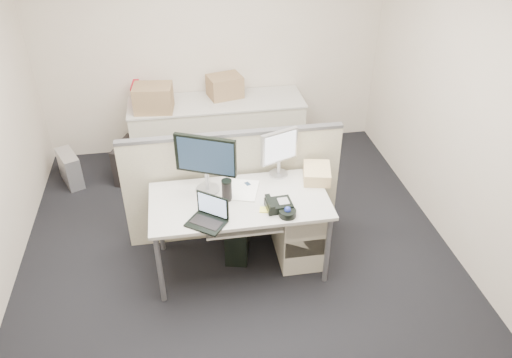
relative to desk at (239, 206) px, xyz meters
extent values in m
cube|color=black|center=(0.00, 0.00, -0.67)|extent=(4.00, 4.50, 0.01)
cube|color=beige|center=(0.00, 2.25, 0.69)|extent=(4.00, 0.02, 2.70)
cube|color=beige|center=(2.00, 0.00, 0.69)|extent=(0.02, 4.50, 2.70)
cube|color=beige|center=(0.00, 0.00, 0.05)|extent=(1.50, 0.75, 0.03)
cylinder|color=slate|center=(-0.70, -0.33, -0.31)|extent=(0.04, 0.04, 0.70)
cylinder|color=slate|center=(-0.70, 0.33, -0.31)|extent=(0.04, 0.04, 0.70)
cylinder|color=slate|center=(0.70, -0.33, -0.31)|extent=(0.04, 0.04, 0.70)
cylinder|color=slate|center=(0.70, 0.33, -0.31)|extent=(0.04, 0.04, 0.70)
cube|color=beige|center=(0.00, -0.18, -0.04)|extent=(0.62, 0.32, 0.02)
cube|color=beige|center=(0.55, 0.05, -0.34)|extent=(0.40, 0.55, 0.65)
cube|color=beige|center=(0.00, 0.45, -0.11)|extent=(2.00, 0.06, 1.10)
cube|color=beige|center=(0.00, 1.93, -0.30)|extent=(2.00, 0.60, 0.72)
cube|color=black|center=(-0.25, 0.18, 0.33)|extent=(0.56, 0.40, 0.53)
cube|color=#B7B7BC|center=(0.40, 0.32, 0.28)|extent=(0.40, 0.29, 0.43)
cube|color=black|center=(-0.30, -0.28, 0.17)|extent=(0.36, 0.34, 0.21)
cylinder|color=black|center=(0.35, -0.28, 0.09)|extent=(0.15, 0.15, 0.05)
cube|color=black|center=(0.30, -0.18, 0.10)|extent=(0.22, 0.18, 0.07)
cube|color=white|center=(0.05, 0.12, 0.07)|extent=(0.32, 0.37, 0.01)
cube|color=#F7F24D|center=(0.18, -0.18, 0.07)|extent=(0.09, 0.09, 0.01)
cylinder|color=black|center=(-0.10, 0.02, 0.15)|extent=(0.09, 0.09, 0.18)
ellipsoid|color=#FBF344|center=(0.28, -0.15, 0.08)|extent=(0.17, 0.05, 0.04)
cube|color=black|center=(0.10, 0.20, 0.07)|extent=(0.08, 0.11, 0.01)
cube|color=tan|center=(0.72, 0.20, 0.12)|extent=(0.29, 0.34, 0.11)
cube|color=black|center=(-0.05, -0.14, -0.02)|extent=(0.51, 0.23, 0.03)
cube|color=black|center=(0.01, 0.20, -0.44)|extent=(0.31, 0.52, 0.46)
cube|color=black|center=(-1.05, 1.64, -0.44)|extent=(0.35, 0.51, 0.44)
cube|color=#B7B7BC|center=(-1.70, 1.63, -0.48)|extent=(0.31, 0.43, 0.38)
cube|color=olive|center=(-0.70, 1.81, 0.21)|extent=(0.45, 0.36, 0.31)
cube|color=olive|center=(0.12, 2.05, 0.19)|extent=(0.43, 0.37, 0.27)
cube|color=#A30516|center=(-0.90, 2.03, 0.18)|extent=(0.09, 0.28, 0.26)
camera|label=1|loc=(-0.42, -3.35, 2.54)|focal=35.00mm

